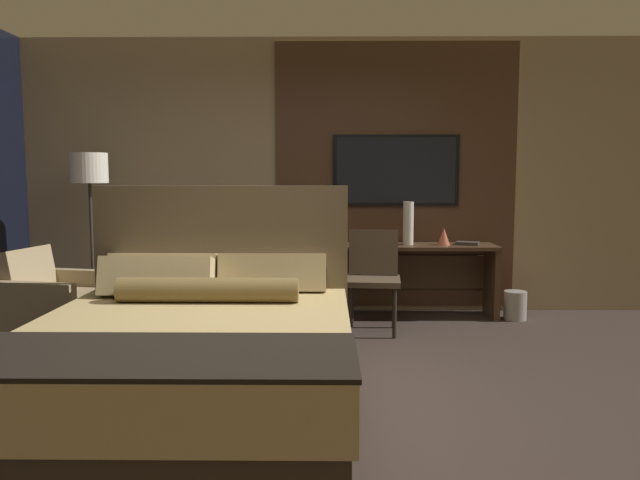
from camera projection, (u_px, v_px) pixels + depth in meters
name	position (u px, v px, depth m)	size (l,w,h in m)	color
ground_plane	(306.00, 396.00, 4.02)	(16.00, 16.00, 0.00)	#332823
wall_back_tv_panel	(326.00, 176.00, 6.44)	(7.20, 0.09, 2.80)	tan
bed	(194.00, 351.00, 3.84)	(1.94, 2.27, 1.33)	#33281E
desk	(397.00, 266.00, 6.26)	(1.96, 0.49, 0.72)	#422D1E
tv	(396.00, 170.00, 6.36)	(1.29, 0.04, 0.72)	black
desk_chair	(373.00, 270.00, 5.65)	(0.53, 0.53, 0.92)	#4C3D2D
armchair_by_window	(56.00, 311.00, 5.24)	(0.88, 0.90, 0.81)	#998460
floor_lamp	(90.00, 181.00, 5.82)	(0.34, 0.34, 1.62)	#282623
vase_tall	(408.00, 223.00, 6.18)	(0.11, 0.11, 0.43)	silver
vase_short	(444.00, 236.00, 6.17)	(0.13, 0.13, 0.17)	#B2563D
book	(467.00, 243.00, 6.19)	(0.26, 0.22, 0.03)	#332D28
waste_bin	(515.00, 305.00, 6.11)	(0.22, 0.22, 0.28)	gray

